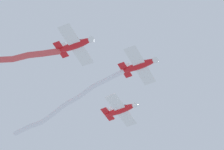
# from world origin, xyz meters

# --- Properties ---
(airplane_lead) EXTENTS (7.13, 6.47, 1.98)m
(airplane_lead) POSITION_xyz_m (0.39, -1.60, 60.94)
(airplane_lead) COLOR red
(smoke_trail_lead) EXTENTS (15.24, 14.17, 3.80)m
(smoke_trail_lead) POSITION_xyz_m (-8.69, -10.52, 59.20)
(smoke_trail_lead) COLOR white
(airplane_left_wing) EXTENTS (6.99, 6.64, 1.98)m
(airplane_left_wing) POSITION_xyz_m (-9.55, -1.66, 60.94)
(airplane_left_wing) COLOR red
(airplane_right_wing) EXTENTS (7.21, 6.43, 1.98)m
(airplane_right_wing) POSITION_xyz_m (1.49, -11.48, 61.24)
(airplane_right_wing) COLOR red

